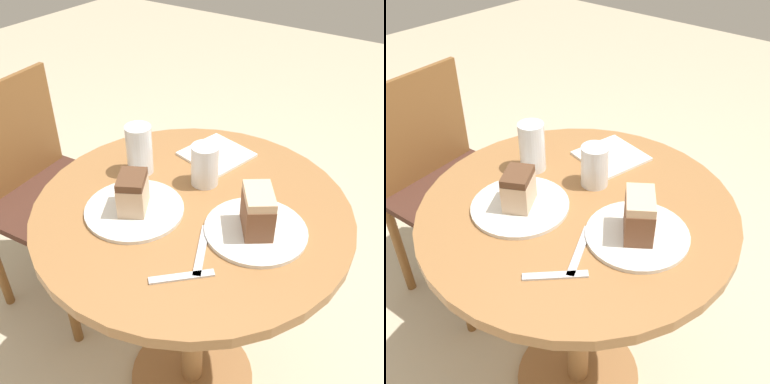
% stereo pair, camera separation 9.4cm
% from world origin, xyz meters
% --- Properties ---
extents(ground_plane, '(8.00, 8.00, 0.00)m').
position_xyz_m(ground_plane, '(0.00, 0.00, 0.00)').
color(ground_plane, beige).
extents(table, '(0.79, 0.79, 0.77)m').
position_xyz_m(table, '(0.00, 0.00, 0.58)').
color(table, '#9E6B3D').
rests_on(table, ground_plane).
extents(chair, '(0.50, 0.45, 0.87)m').
position_xyz_m(chair, '(0.07, 0.71, 0.47)').
color(chair, brown).
rests_on(chair, ground_plane).
extents(plate_near, '(0.24, 0.24, 0.01)m').
position_xyz_m(plate_near, '(0.00, -0.18, 0.77)').
color(plate_near, silver).
rests_on(plate_near, table).
extents(plate_far, '(0.24, 0.24, 0.01)m').
position_xyz_m(plate_far, '(-0.10, 0.10, 0.77)').
color(plate_far, silver).
rests_on(plate_far, table).
extents(cake_slice_near, '(0.12, 0.11, 0.10)m').
position_xyz_m(cake_slice_near, '(0.00, -0.18, 0.83)').
color(cake_slice_near, brown).
rests_on(cake_slice_near, plate_near).
extents(cake_slice_far, '(0.11, 0.10, 0.09)m').
position_xyz_m(cake_slice_far, '(-0.10, 0.10, 0.83)').
color(cake_slice_far, beige).
rests_on(cake_slice_far, plate_far).
extents(glass_lemonade, '(0.07, 0.07, 0.11)m').
position_xyz_m(glass_lemonade, '(0.10, 0.03, 0.82)').
color(glass_lemonade, beige).
rests_on(glass_lemonade, table).
extents(glass_water, '(0.07, 0.07, 0.14)m').
position_xyz_m(glass_water, '(0.05, 0.20, 0.83)').
color(glass_water, silver).
rests_on(glass_water, table).
extents(napkin_stack, '(0.20, 0.20, 0.01)m').
position_xyz_m(napkin_stack, '(0.23, 0.07, 0.77)').
color(napkin_stack, white).
rests_on(napkin_stack, table).
extents(fork, '(0.15, 0.09, 0.00)m').
position_xyz_m(fork, '(-0.12, -0.11, 0.77)').
color(fork, silver).
rests_on(fork, table).
extents(spoon, '(0.11, 0.11, 0.00)m').
position_xyz_m(spoon, '(-0.21, -0.12, 0.77)').
color(spoon, silver).
rests_on(spoon, table).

